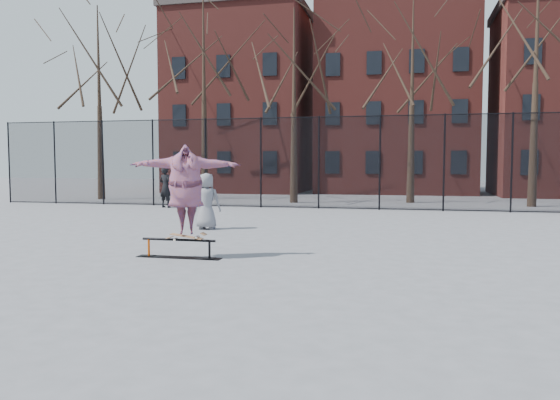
% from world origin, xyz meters
% --- Properties ---
extents(ground, '(100.00, 100.00, 0.00)m').
position_xyz_m(ground, '(0.00, 0.00, 0.00)').
color(ground, slate).
extents(skate_rail, '(1.86, 0.29, 0.41)m').
position_xyz_m(skate_rail, '(-2.32, 0.28, 0.16)').
color(skate_rail, black).
rests_on(skate_rail, ground).
extents(skateboard, '(0.76, 0.18, 0.09)m').
position_xyz_m(skateboard, '(-2.14, 0.28, 0.46)').
color(skateboard, '#98653D').
rests_on(skateboard, skate_rail).
extents(skater, '(2.38, 1.36, 1.88)m').
position_xyz_m(skater, '(-2.14, 0.28, 1.44)').
color(skater, '#4C327E').
rests_on(skater, skateboard).
extents(bystander_grey, '(0.84, 0.56, 1.70)m').
position_xyz_m(bystander_grey, '(-3.51, 5.04, 0.85)').
color(bystander_grey, slate).
rests_on(bystander_grey, ground).
extents(bystander_black, '(0.77, 0.61, 1.84)m').
position_xyz_m(bystander_black, '(-8.11, 12.00, 0.92)').
color(bystander_black, black).
rests_on(bystander_black, ground).
extents(fence, '(34.03, 0.07, 4.00)m').
position_xyz_m(fence, '(-0.01, 13.00, 2.05)').
color(fence, black).
rests_on(fence, ground).
extents(tree_row, '(33.66, 7.46, 10.67)m').
position_xyz_m(tree_row, '(-0.25, 17.15, 7.36)').
color(tree_row, black).
rests_on(tree_row, ground).
extents(rowhouses, '(29.00, 7.00, 13.00)m').
position_xyz_m(rowhouses, '(0.72, 26.00, 6.06)').
color(rowhouses, maroon).
rests_on(rowhouses, ground).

